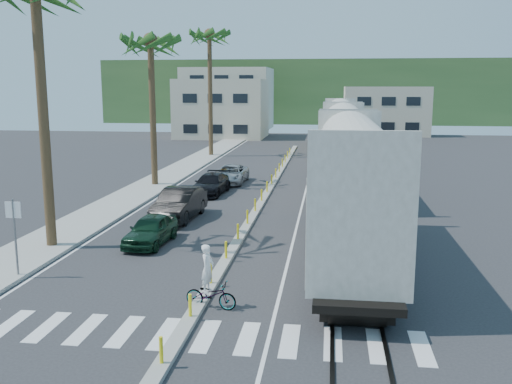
# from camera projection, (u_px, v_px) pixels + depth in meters

# --- Properties ---
(ground) EXTENTS (140.00, 140.00, 0.00)m
(ground) POSITION_uv_depth(u_px,v_px,m) (198.00, 308.00, 18.31)
(ground) COLOR #28282B
(ground) RESTS_ON ground
(sidewalk) EXTENTS (3.00, 90.00, 0.15)m
(sidewalk) POSITION_uv_depth(u_px,v_px,m) (164.00, 178.00, 43.75)
(sidewalk) COLOR gray
(sidewalk) RESTS_ON ground
(rails) EXTENTS (1.56, 100.00, 0.06)m
(rails) POSITION_uv_depth(u_px,v_px,m) (341.00, 176.00, 44.96)
(rails) COLOR black
(rails) RESTS_ON ground
(median) EXTENTS (0.45, 60.00, 0.85)m
(median) POSITION_uv_depth(u_px,v_px,m) (267.00, 193.00, 37.75)
(median) COLOR gray
(median) RESTS_ON ground
(crosswalk) EXTENTS (14.00, 2.20, 0.01)m
(crosswalk) POSITION_uv_depth(u_px,v_px,m) (182.00, 334.00, 16.36)
(crosswalk) COLOR silver
(crosswalk) RESTS_ON ground
(lane_markings) EXTENTS (9.42, 90.00, 0.01)m
(lane_markings) POSITION_uv_depth(u_px,v_px,m) (246.00, 181.00, 42.95)
(lane_markings) COLOR silver
(lane_markings) RESTS_ON ground
(freight_train) EXTENTS (3.00, 60.94, 5.85)m
(freight_train) POSITION_uv_depth(u_px,v_px,m) (343.00, 143.00, 42.36)
(freight_train) COLOR #A6A498
(freight_train) RESTS_ON ground
(palm_trees) EXTENTS (3.50, 37.20, 13.75)m
(palm_trees) POSITION_uv_depth(u_px,v_px,m) (156.00, 31.00, 39.50)
(palm_trees) COLOR brown
(palm_trees) RESTS_ON ground
(street_sign) EXTENTS (0.60, 0.08, 3.00)m
(street_sign) POSITION_uv_depth(u_px,v_px,m) (14.00, 227.00, 20.83)
(street_sign) COLOR slate
(street_sign) RESTS_ON ground
(buildings) EXTENTS (38.00, 27.00, 10.00)m
(buildings) POSITION_uv_depth(u_px,v_px,m) (263.00, 104.00, 88.19)
(buildings) COLOR beige
(buildings) RESTS_ON ground
(hillside) EXTENTS (80.00, 20.00, 12.00)m
(hillside) POSITION_uv_depth(u_px,v_px,m) (311.00, 92.00, 114.70)
(hillside) COLOR #385628
(hillside) RESTS_ON ground
(car_lead) EXTENTS (2.05, 4.11, 1.33)m
(car_lead) POSITION_uv_depth(u_px,v_px,m) (151.00, 230.00, 25.62)
(car_lead) COLOR black
(car_lead) RESTS_ON ground
(car_second) EXTENTS (2.37, 5.27, 1.66)m
(car_second) POSITION_uv_depth(u_px,v_px,m) (179.00, 204.00, 30.45)
(car_second) COLOR black
(car_second) RESTS_ON ground
(car_third) EXTENTS (2.48, 4.88, 1.35)m
(car_third) POSITION_uv_depth(u_px,v_px,m) (211.00, 184.00, 37.57)
(car_third) COLOR black
(car_third) RESTS_ON ground
(car_rear) EXTENTS (2.32, 4.82, 1.32)m
(car_rear) POSITION_uv_depth(u_px,v_px,m) (230.00, 174.00, 41.94)
(car_rear) COLOR #A8ABAD
(car_rear) RESTS_ON ground
(cyclist) EXTENTS (1.18, 1.91, 2.11)m
(cyclist) POSITION_uv_depth(u_px,v_px,m) (210.00, 288.00, 18.21)
(cyclist) COLOR #9EA0A5
(cyclist) RESTS_ON ground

